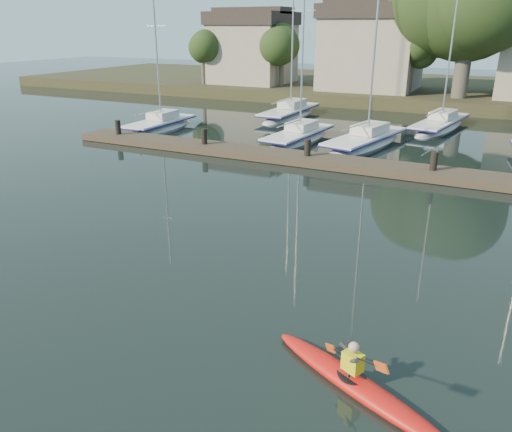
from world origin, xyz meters
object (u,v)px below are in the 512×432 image
at_px(sailboat_1, 298,143).
at_px(sailboat_2, 365,148).
at_px(sailboat_6, 439,131).
at_px(sailboat_5, 289,119).
at_px(dock, 366,166).
at_px(sailboat_0, 160,132).
at_px(kayak, 356,382).

relative_size(sailboat_1, sailboat_2, 0.87).
bearing_deg(sailboat_6, sailboat_5, -169.39).
bearing_deg(dock, sailboat_5, 126.47).
distance_m(sailboat_1, sailboat_5, 8.43).
distance_m(sailboat_0, sailboat_2, 13.58).
relative_size(kayak, sailboat_5, 0.28).
bearing_deg(sailboat_1, dock, -35.79).
bearing_deg(sailboat_5, sailboat_6, 2.46).
bearing_deg(sailboat_2, dock, -62.93).
height_order(sailboat_1, sailboat_5, sailboat_5).
relative_size(dock, sailboat_1, 2.72).
distance_m(sailboat_5, sailboat_6, 10.83).
xyz_separation_m(sailboat_1, sailboat_5, (-3.73, 7.56, -0.01)).
bearing_deg(sailboat_5, kayak, -63.59).
distance_m(kayak, sailboat_5, 30.32).
height_order(kayak, dock, kayak).
distance_m(kayak, dock, 15.67).
xyz_separation_m(kayak, sailboat_2, (-5.14, 20.45, -0.34)).
height_order(kayak, sailboat_2, sailboat_2).
bearing_deg(sailboat_0, sailboat_2, 5.22).
bearing_deg(kayak, sailboat_6, 119.05).
bearing_deg(sailboat_0, kayak, -45.85).
distance_m(dock, sailboat_0, 15.47).
relative_size(sailboat_0, sailboat_5, 0.76).
bearing_deg(sailboat_1, sailboat_0, -170.10).
height_order(sailboat_0, sailboat_2, sailboat_2).
bearing_deg(sailboat_6, kayak, -76.34).
distance_m(sailboat_1, sailboat_2, 3.96).
bearing_deg(sailboat_5, sailboat_0, -123.89).
distance_m(dock, sailboat_2, 5.43).
xyz_separation_m(dock, sailboat_1, (-5.34, 4.71, -0.37)).
xyz_separation_m(dock, sailboat_0, (-14.94, 3.98, -0.39)).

